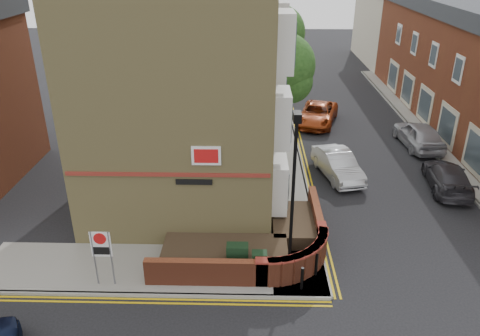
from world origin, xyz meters
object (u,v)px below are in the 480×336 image
(lamppost, at_px, (293,198))
(silver_car_near, at_px, (338,164))
(utility_cabinet_large, at_px, (237,259))
(zone_sign, at_px, (101,249))

(lamppost, distance_m, silver_car_near, 9.47)
(utility_cabinet_large, relative_size, silver_car_near, 0.28)
(lamppost, relative_size, silver_car_near, 1.48)
(utility_cabinet_large, distance_m, zone_sign, 4.86)
(utility_cabinet_large, height_order, silver_car_near, silver_car_near)
(zone_sign, bearing_deg, lamppost, 6.07)
(lamppost, height_order, zone_sign, lamppost)
(zone_sign, bearing_deg, utility_cabinet_large, 9.69)
(zone_sign, height_order, silver_car_near, zone_sign)
(utility_cabinet_large, xyz_separation_m, silver_car_near, (5.07, 8.43, -0.02))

